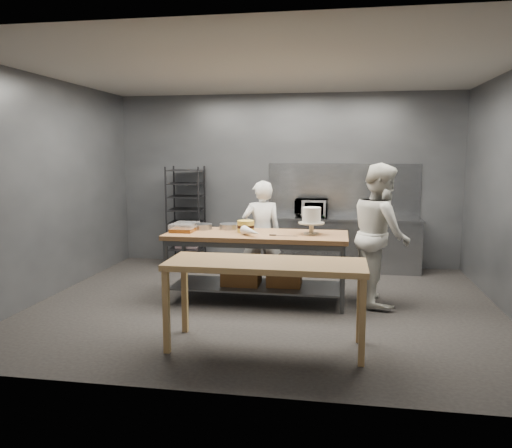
{
  "coord_description": "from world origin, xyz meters",
  "views": [
    {
      "loc": [
        0.93,
        -6.29,
        1.98
      ],
      "look_at": [
        -0.14,
        0.13,
        1.05
      ],
      "focal_mm": 35.0,
      "sensor_mm": 36.0,
      "label": 1
    }
  ],
  "objects_px": {
    "frosted_cake_stand": "(312,217)",
    "layer_cake": "(246,226)",
    "chef_behind": "(262,234)",
    "chef_right": "(381,234)",
    "microwave": "(311,208)",
    "work_table": "(258,259)",
    "near_counter": "(266,270)",
    "speed_rack": "(186,217)"
  },
  "relations": [
    {
      "from": "work_table",
      "to": "frosted_cake_stand",
      "type": "xyz_separation_m",
      "value": [
        0.71,
        0.02,
        0.57
      ]
    },
    {
      "from": "frosted_cake_stand",
      "to": "layer_cake",
      "type": "height_order",
      "value": "frosted_cake_stand"
    },
    {
      "from": "speed_rack",
      "to": "chef_behind",
      "type": "xyz_separation_m",
      "value": [
        1.53,
        -1.22,
        -0.06
      ]
    },
    {
      "from": "near_counter",
      "to": "chef_right",
      "type": "height_order",
      "value": "chef_right"
    },
    {
      "from": "work_table",
      "to": "near_counter",
      "type": "relative_size",
      "value": 1.2
    },
    {
      "from": "near_counter",
      "to": "microwave",
      "type": "distance_m",
      "value": 3.64
    },
    {
      "from": "frosted_cake_stand",
      "to": "layer_cake",
      "type": "xyz_separation_m",
      "value": [
        -0.88,
        0.02,
        -0.14
      ]
    },
    {
      "from": "speed_rack",
      "to": "frosted_cake_stand",
      "type": "height_order",
      "value": "speed_rack"
    },
    {
      "from": "work_table",
      "to": "frosted_cake_stand",
      "type": "height_order",
      "value": "frosted_cake_stand"
    },
    {
      "from": "work_table",
      "to": "frosted_cake_stand",
      "type": "relative_size",
      "value": 6.73
    },
    {
      "from": "frosted_cake_stand",
      "to": "speed_rack",
      "type": "bearing_deg",
      "value": 140.47
    },
    {
      "from": "near_counter",
      "to": "frosted_cake_stand",
      "type": "height_order",
      "value": "frosted_cake_stand"
    },
    {
      "from": "chef_behind",
      "to": "frosted_cake_stand",
      "type": "height_order",
      "value": "chef_behind"
    },
    {
      "from": "chef_behind",
      "to": "frosted_cake_stand",
      "type": "distance_m",
      "value": 1.08
    },
    {
      "from": "chef_behind",
      "to": "speed_rack",
      "type": "bearing_deg",
      "value": -54.16
    },
    {
      "from": "chef_right",
      "to": "frosted_cake_stand",
      "type": "bearing_deg",
      "value": 88.4
    },
    {
      "from": "chef_behind",
      "to": "frosted_cake_stand",
      "type": "relative_size",
      "value": 4.44
    },
    {
      "from": "chef_behind",
      "to": "frosted_cake_stand",
      "type": "bearing_deg",
      "value": 122.63
    },
    {
      "from": "chef_right",
      "to": "frosted_cake_stand",
      "type": "relative_size",
      "value": 5.2
    },
    {
      "from": "work_table",
      "to": "chef_behind",
      "type": "height_order",
      "value": "chef_behind"
    },
    {
      "from": "work_table",
      "to": "near_counter",
      "type": "height_order",
      "value": "work_table"
    },
    {
      "from": "layer_cake",
      "to": "work_table",
      "type": "bearing_deg",
      "value": -11.25
    },
    {
      "from": "microwave",
      "to": "frosted_cake_stand",
      "type": "height_order",
      "value": "frosted_cake_stand"
    },
    {
      "from": "microwave",
      "to": "layer_cake",
      "type": "xyz_separation_m",
      "value": [
        -0.77,
        -1.96,
        -0.05
      ]
    },
    {
      "from": "near_counter",
      "to": "chef_behind",
      "type": "bearing_deg",
      "value": 99.79
    },
    {
      "from": "chef_behind",
      "to": "frosted_cake_stand",
      "type": "xyz_separation_m",
      "value": [
        0.76,
        -0.68,
        0.35
      ]
    },
    {
      "from": "microwave",
      "to": "chef_behind",
      "type": "bearing_deg",
      "value": -116.64
    },
    {
      "from": "near_counter",
      "to": "chef_behind",
      "type": "distance_m",
      "value": 2.36
    },
    {
      "from": "work_table",
      "to": "layer_cake",
      "type": "distance_m",
      "value": 0.46
    },
    {
      "from": "chef_right",
      "to": "frosted_cake_stand",
      "type": "height_order",
      "value": "chef_right"
    },
    {
      "from": "chef_behind",
      "to": "layer_cake",
      "type": "bearing_deg",
      "value": 64.47
    },
    {
      "from": "microwave",
      "to": "layer_cake",
      "type": "relative_size",
      "value": 2.39
    },
    {
      "from": "chef_right",
      "to": "near_counter",
      "type": "bearing_deg",
      "value": 135.1
    },
    {
      "from": "work_table",
      "to": "chef_behind",
      "type": "relative_size",
      "value": 1.52
    },
    {
      "from": "chef_behind",
      "to": "chef_right",
      "type": "height_order",
      "value": "chef_right"
    },
    {
      "from": "speed_rack",
      "to": "chef_behind",
      "type": "distance_m",
      "value": 1.96
    },
    {
      "from": "near_counter",
      "to": "speed_rack",
      "type": "relative_size",
      "value": 1.14
    },
    {
      "from": "work_table",
      "to": "microwave",
      "type": "distance_m",
      "value": 2.14
    },
    {
      "from": "chef_right",
      "to": "chef_behind",
      "type": "bearing_deg",
      "value": 62.0
    },
    {
      "from": "work_table",
      "to": "speed_rack",
      "type": "bearing_deg",
      "value": 129.69
    },
    {
      "from": "near_counter",
      "to": "chef_right",
      "type": "relative_size",
      "value": 1.08
    },
    {
      "from": "speed_rack",
      "to": "chef_right",
      "type": "xyz_separation_m",
      "value": [
        3.2,
        -1.77,
        0.07
      ]
    }
  ]
}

